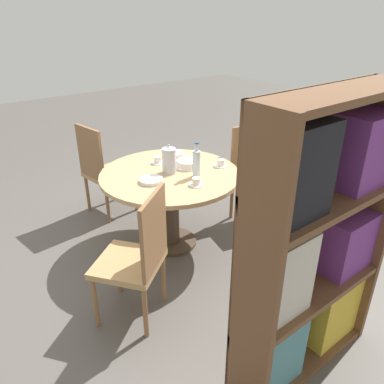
{
  "coord_description": "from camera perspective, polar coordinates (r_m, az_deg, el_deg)",
  "views": [
    {
      "loc": [
        1.65,
        2.44,
        1.99
      ],
      "look_at": [
        0.0,
        0.31,
        0.65
      ],
      "focal_mm": 35.0,
      "sensor_mm": 36.0,
      "label": 1
    }
  ],
  "objects": [
    {
      "name": "cup_b",
      "position": [
        2.96,
        0.65,
        1.49
      ],
      "size": [
        0.12,
        0.12,
        0.06
      ],
      "color": "white",
      "rests_on": "dining_table"
    },
    {
      "name": "cup_a",
      "position": [
        3.34,
        4.37,
        4.33
      ],
      "size": [
        0.12,
        0.12,
        0.06
      ],
      "color": "white",
      "rests_on": "dining_table"
    },
    {
      "name": "water_bottle",
      "position": [
        3.08,
        0.69,
        4.47
      ],
      "size": [
        0.07,
        0.07,
        0.3
      ],
      "color": "silver",
      "rests_on": "dining_table"
    },
    {
      "name": "cup_c",
      "position": [
        3.41,
        -5.23,
        4.81
      ],
      "size": [
        0.12,
        0.12,
        0.06
      ],
      "color": "white",
      "rests_on": "dining_table"
    },
    {
      "name": "plate_stack",
      "position": [
        3.04,
        -6.26,
        1.78
      ],
      "size": [
        0.19,
        0.19,
        0.03
      ],
      "color": "white",
      "rests_on": "dining_table"
    },
    {
      "name": "cake_second",
      "position": [
        3.52,
        -2.56,
        5.62
      ],
      "size": [
        0.19,
        0.19,
        0.05
      ],
      "color": "white",
      "rests_on": "dining_table"
    },
    {
      "name": "chair_c",
      "position": [
        2.54,
        -8.33,
        -9.66
      ],
      "size": [
        0.59,
        0.59,
        0.97
      ],
      "rotation": [
        0.0,
        0.0,
        6.93
      ],
      "color": "olive",
      "rests_on": "ground_plane"
    },
    {
      "name": "bookshelf",
      "position": [
        2.14,
        17.77,
        -9.07
      ],
      "size": [
        1.0,
        0.28,
        1.67
      ],
      "rotation": [
        0.0,
        0.0,
        3.14
      ],
      "color": "brown",
      "rests_on": "ground_plane"
    },
    {
      "name": "cake_main",
      "position": [
        3.32,
        -0.61,
        4.36
      ],
      "size": [
        0.23,
        0.23,
        0.06
      ],
      "color": "white",
      "rests_on": "dining_table"
    },
    {
      "name": "ground_plane",
      "position": [
        3.55,
        -3.09,
        -7.72
      ],
      "size": [
        14.0,
        14.0,
        0.0
      ],
      "primitive_type": "plane",
      "color": "#56514C"
    },
    {
      "name": "chair_a",
      "position": [
        3.74,
        9.5,
        2.63
      ],
      "size": [
        0.51,
        0.51,
        0.97
      ],
      "rotation": [
        0.0,
        0.0,
        2.91
      ],
      "color": "olive",
      "rests_on": "ground_plane"
    },
    {
      "name": "dining_table",
      "position": [
        3.27,
        -3.33,
        0.64
      ],
      "size": [
        1.2,
        1.2,
        0.72
      ],
      "color": "#473828",
      "rests_on": "ground_plane"
    },
    {
      "name": "coffee_pot",
      "position": [
        3.16,
        -3.56,
        4.91
      ],
      "size": [
        0.12,
        0.12,
        0.25
      ],
      "color": "silver",
      "rests_on": "dining_table"
    },
    {
      "name": "chair_b",
      "position": [
        3.92,
        -13.38,
        3.39
      ],
      "size": [
        0.48,
        0.48,
        0.97
      ],
      "rotation": [
        0.0,
        0.0,
        4.87
      ],
      "color": "olive",
      "rests_on": "ground_plane"
    }
  ]
}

